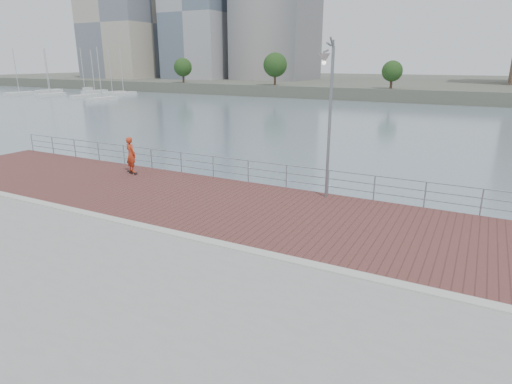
% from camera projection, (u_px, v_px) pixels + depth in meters
% --- Properties ---
extents(water, '(400.00, 400.00, 0.00)m').
position_uv_depth(water, '(228.00, 300.00, 14.49)').
color(water, slate).
rests_on(water, ground).
extents(seawall, '(40.00, 24.00, 2.00)m').
position_uv_depth(seawall, '(116.00, 364.00, 9.97)').
color(seawall, gray).
rests_on(seawall, ground).
extents(brick_lane, '(40.00, 6.80, 0.02)m').
position_uv_depth(brick_lane, '(275.00, 213.00, 16.93)').
color(brick_lane, brown).
rests_on(brick_lane, seawall).
extents(curb, '(40.00, 0.40, 0.06)m').
position_uv_depth(curb, '(227.00, 245.00, 13.89)').
color(curb, '#B7B5AD').
rests_on(curb, seawall).
extents(far_shore, '(320.00, 95.00, 2.50)m').
position_uv_depth(far_shore, '(461.00, 85.00, 117.55)').
color(far_shore, '#4C5142').
rests_on(far_shore, ground).
extents(guardrail, '(39.06, 0.06, 1.13)m').
position_uv_depth(guardrail, '(307.00, 176.00, 19.60)').
color(guardrail, '#8C9EA8').
rests_on(guardrail, brick_lane).
extents(street_lamp, '(0.46, 1.35, 6.37)m').
position_uv_depth(street_lamp, '(327.00, 93.00, 17.16)').
color(street_lamp, gray).
rests_on(street_lamp, brick_lane).
extents(skateboard, '(0.79, 0.41, 0.09)m').
position_uv_depth(skateboard, '(132.00, 172.00, 22.72)').
color(skateboard, black).
rests_on(skateboard, brick_lane).
extents(skateboarder, '(0.78, 0.63, 1.87)m').
position_uv_depth(skateboarder, '(131.00, 155.00, 22.44)').
color(skateboarder, red).
rests_on(skateboarder, skateboard).
extents(shoreline_trees, '(144.32, 5.20, 6.94)m').
position_uv_depth(shoreline_trees, '(465.00, 69.00, 76.49)').
color(shoreline_trees, '#473323').
rests_on(shoreline_trees, far_shore).
extents(marina, '(31.71, 31.05, 10.33)m').
position_uv_depth(marina, '(81.00, 93.00, 101.09)').
color(marina, silver).
rests_on(marina, water).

